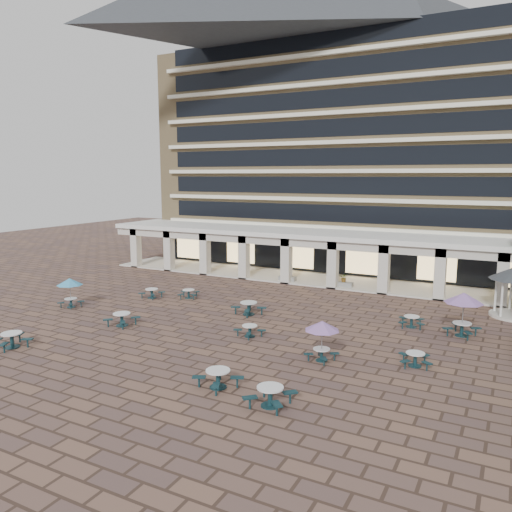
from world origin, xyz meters
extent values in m
plane|color=brown|center=(0.00, 0.00, 0.00)|extent=(120.00, 120.00, 0.00)
cube|color=tan|center=(0.00, 25.50, 11.00)|extent=(40.00, 15.00, 22.00)
cube|color=silver|center=(0.00, 17.75, 4.50)|extent=(36.80, 0.50, 0.35)
cube|color=black|center=(0.00, 17.98, 5.80)|extent=(35.20, 0.05, 1.60)
cube|color=silver|center=(0.00, 17.75, 7.10)|extent=(36.80, 0.50, 0.35)
cube|color=black|center=(0.00, 17.98, 8.40)|extent=(35.20, 0.05, 1.60)
cube|color=silver|center=(0.00, 17.75, 9.70)|extent=(36.80, 0.50, 0.35)
cube|color=black|center=(0.00, 17.98, 11.00)|extent=(35.20, 0.05, 1.60)
cube|color=silver|center=(0.00, 17.75, 12.30)|extent=(36.80, 0.50, 0.35)
cube|color=black|center=(0.00, 17.98, 13.60)|extent=(35.20, 0.05, 1.60)
cube|color=silver|center=(0.00, 17.75, 14.90)|extent=(36.80, 0.50, 0.35)
cube|color=black|center=(0.00, 17.98, 16.20)|extent=(35.20, 0.05, 1.60)
cube|color=silver|center=(0.00, 17.75, 17.50)|extent=(36.80, 0.50, 0.35)
cube|color=black|center=(0.00, 17.98, 18.80)|extent=(35.20, 0.05, 1.60)
cube|color=silver|center=(0.00, 17.75, 20.10)|extent=(36.80, 0.50, 0.35)
cube|color=black|center=(0.00, 17.98, 21.40)|extent=(35.20, 0.05, 1.60)
cube|color=white|center=(0.00, 15.00, 4.20)|extent=(42.00, 6.60, 0.40)
cube|color=beige|center=(0.00, 12.15, 3.75)|extent=(42.00, 0.30, 0.90)
cube|color=black|center=(0.00, 17.70, 1.80)|extent=(38.00, 0.15, 3.20)
cube|color=beige|center=(0.00, 15.00, 0.06)|extent=(42.00, 6.00, 0.12)
cube|color=beige|center=(-19.00, 12.40, 2.00)|extent=(0.80, 0.80, 4.00)
cube|color=beige|center=(-14.78, 12.40, 2.00)|extent=(0.80, 0.80, 4.00)
cube|color=beige|center=(-10.56, 12.40, 2.00)|extent=(0.80, 0.80, 4.00)
cube|color=beige|center=(-6.33, 12.40, 2.00)|extent=(0.80, 0.80, 4.00)
cube|color=beige|center=(-2.11, 12.40, 2.00)|extent=(0.80, 0.80, 4.00)
cube|color=beige|center=(2.11, 12.40, 2.00)|extent=(0.80, 0.80, 4.00)
cube|color=beige|center=(6.33, 12.40, 2.00)|extent=(0.80, 0.80, 4.00)
cube|color=beige|center=(10.56, 12.40, 2.00)|extent=(0.80, 0.80, 4.00)
cube|color=beige|center=(14.78, 12.40, 2.00)|extent=(0.80, 0.80, 4.00)
cube|color=#FFD88C|center=(-16.00, 17.55, 1.60)|extent=(3.20, 0.08, 2.40)
cube|color=#FFD88C|center=(-9.60, 17.55, 1.60)|extent=(3.20, 0.08, 2.40)
cube|color=#FFD88C|center=(-3.20, 17.55, 1.60)|extent=(3.20, 0.08, 2.40)
cube|color=#FFD88C|center=(3.20, 17.55, 1.60)|extent=(3.20, 0.08, 2.40)
cube|color=#FFD88C|center=(9.60, 17.55, 1.60)|extent=(3.20, 0.08, 2.40)
cylinder|color=#122E37|center=(-6.06, -3.83, 0.02)|extent=(0.75, 0.75, 0.04)
cylinder|color=#122E37|center=(-6.06, -3.83, 0.35)|extent=(0.19, 0.19, 0.71)
cylinder|color=white|center=(-6.06, -3.83, 0.78)|extent=(1.07, 1.07, 0.05)
cube|color=#122E37|center=(-5.48, -3.23, 0.47)|extent=(0.63, 0.63, 0.05)
cylinder|color=#122E37|center=(-5.48, -3.23, 0.23)|extent=(0.09, 0.09, 0.45)
cube|color=#122E37|center=(-6.66, -3.24, 0.47)|extent=(0.63, 0.63, 0.05)
cylinder|color=#122E37|center=(-6.66, -3.24, 0.23)|extent=(0.09, 0.09, 0.45)
cube|color=#122E37|center=(-6.65, -4.42, 0.47)|extent=(0.63, 0.63, 0.05)
cylinder|color=#122E37|center=(-6.65, -4.42, 0.23)|extent=(0.09, 0.09, 0.45)
cube|color=#122E37|center=(-5.47, -4.41, 0.47)|extent=(0.63, 0.63, 0.05)
cylinder|color=#122E37|center=(-5.47, -4.41, 0.23)|extent=(0.09, 0.09, 0.45)
cylinder|color=#122E37|center=(-8.59, -9.66, 0.02)|extent=(0.77, 0.77, 0.04)
cylinder|color=#122E37|center=(-8.59, -9.66, 0.36)|extent=(0.20, 0.20, 0.72)
cylinder|color=white|center=(-8.59, -9.66, 0.80)|extent=(1.09, 1.09, 0.05)
cube|color=#122E37|center=(-7.83, -9.28, 0.48)|extent=(0.68, 0.54, 0.05)
cylinder|color=#122E37|center=(-7.83, -9.28, 0.23)|extent=(0.09, 0.09, 0.46)
cube|color=#122E37|center=(-8.98, -8.90, 0.48)|extent=(0.54, 0.68, 0.05)
cylinder|color=#122E37|center=(-8.98, -8.90, 0.23)|extent=(0.09, 0.09, 0.46)
cube|color=#122E37|center=(-8.21, -10.42, 0.48)|extent=(0.54, 0.68, 0.05)
cylinder|color=#122E37|center=(-8.21, -10.42, 0.23)|extent=(0.09, 0.09, 0.46)
cylinder|color=#122E37|center=(4.17, -8.86, 0.02)|extent=(0.76, 0.76, 0.04)
cylinder|color=#122E37|center=(4.17, -8.86, 0.36)|extent=(0.20, 0.20, 0.72)
cylinder|color=white|center=(4.17, -8.86, 0.79)|extent=(1.09, 1.09, 0.05)
cube|color=#122E37|center=(4.93, -8.49, 0.48)|extent=(0.67, 0.54, 0.05)
cylinder|color=#122E37|center=(4.93, -8.49, 0.23)|extent=(0.09, 0.09, 0.46)
cube|color=#122E37|center=(3.80, -8.10, 0.48)|extent=(0.54, 0.67, 0.05)
cylinder|color=#122E37|center=(3.80, -8.10, 0.23)|extent=(0.09, 0.09, 0.46)
cube|color=#122E37|center=(3.41, -9.23, 0.48)|extent=(0.67, 0.54, 0.05)
cylinder|color=#122E37|center=(3.41, -9.23, 0.23)|extent=(0.09, 0.09, 0.46)
cube|color=#122E37|center=(4.54, -9.62, 0.48)|extent=(0.54, 0.67, 0.05)
cylinder|color=#122E37|center=(4.54, -9.62, 0.23)|extent=(0.09, 0.09, 0.46)
cylinder|color=#122E37|center=(7.01, -9.41, 0.02)|extent=(0.77, 0.77, 0.04)
cylinder|color=#122E37|center=(7.01, -9.41, 0.36)|extent=(0.20, 0.20, 0.73)
cylinder|color=white|center=(7.01, -9.41, 0.80)|extent=(1.10, 1.10, 0.06)
cube|color=#122E37|center=(7.63, -8.82, 0.49)|extent=(0.65, 0.64, 0.06)
cylinder|color=#122E37|center=(7.63, -8.82, 0.23)|extent=(0.09, 0.09, 0.46)
cube|color=#122E37|center=(6.42, -8.79, 0.49)|extent=(0.64, 0.65, 0.06)
cylinder|color=#122E37|center=(6.42, -8.79, 0.23)|extent=(0.09, 0.09, 0.46)
cube|color=#122E37|center=(6.39, -10.01, 0.49)|extent=(0.65, 0.64, 0.06)
cylinder|color=#122E37|center=(6.39, -10.01, 0.23)|extent=(0.09, 0.09, 0.46)
cube|color=#122E37|center=(7.61, -10.03, 0.49)|extent=(0.64, 0.65, 0.06)
cylinder|color=#122E37|center=(7.61, -10.03, 0.23)|extent=(0.09, 0.09, 0.46)
cylinder|color=#122E37|center=(-12.40, -2.14, 0.02)|extent=(0.60, 0.60, 0.03)
cylinder|color=#122E37|center=(-12.40, -2.14, 0.28)|extent=(0.16, 0.16, 0.57)
cylinder|color=white|center=(-12.40, -2.14, 0.63)|extent=(0.86, 0.86, 0.04)
cube|color=#122E37|center=(-11.93, -1.66, 0.38)|extent=(0.50, 0.51, 0.04)
cylinder|color=#122E37|center=(-11.93, -1.66, 0.18)|extent=(0.07, 0.07, 0.36)
cube|color=#122E37|center=(-12.88, -1.67, 0.38)|extent=(0.51, 0.50, 0.04)
cylinder|color=#122E37|center=(-12.88, -1.67, 0.18)|extent=(0.07, 0.07, 0.36)
cube|color=#122E37|center=(-12.87, -2.62, 0.38)|extent=(0.50, 0.51, 0.04)
cylinder|color=#122E37|center=(-12.87, -2.62, 0.18)|extent=(0.07, 0.07, 0.36)
cube|color=#122E37|center=(-11.92, -2.61, 0.38)|extent=(0.51, 0.50, 0.04)
cylinder|color=#122E37|center=(-11.92, -2.61, 0.18)|extent=(0.07, 0.07, 0.36)
cylinder|color=gray|center=(-12.40, -2.14, 1.03)|extent=(0.04, 0.04, 2.07)
cone|color=#3C98CC|center=(-12.40, -2.14, 1.85)|extent=(1.81, 1.81, 0.47)
cylinder|color=#122E37|center=(-0.25, 2.10, 0.02)|extent=(0.80, 0.80, 0.05)
cylinder|color=#122E37|center=(-0.25, 2.10, 0.38)|extent=(0.21, 0.21, 0.75)
cylinder|color=white|center=(-0.25, 2.10, 0.83)|extent=(1.14, 1.14, 0.06)
cube|color=#122E37|center=(0.57, 2.43, 0.50)|extent=(0.70, 0.53, 0.06)
cylinder|color=#122E37|center=(0.57, 2.43, 0.24)|extent=(0.09, 0.09, 0.48)
cube|color=#122E37|center=(-0.58, 2.93, 0.50)|extent=(0.53, 0.70, 0.06)
cylinder|color=#122E37|center=(-0.58, 2.93, 0.24)|extent=(0.09, 0.09, 0.48)
cube|color=#122E37|center=(-1.08, 1.77, 0.50)|extent=(0.70, 0.53, 0.06)
cylinder|color=#122E37|center=(-1.08, 1.77, 0.24)|extent=(0.09, 0.09, 0.48)
cube|color=#122E37|center=(0.08, 1.27, 0.50)|extent=(0.53, 0.70, 0.06)
cylinder|color=#122E37|center=(0.08, 1.27, 0.24)|extent=(0.09, 0.09, 0.48)
cylinder|color=#122E37|center=(7.10, -3.67, 0.02)|extent=(0.60, 0.60, 0.03)
cylinder|color=#122E37|center=(7.10, -3.67, 0.28)|extent=(0.15, 0.15, 0.56)
cylinder|color=white|center=(7.10, -3.67, 0.62)|extent=(0.85, 0.85, 0.04)
cube|color=#122E37|center=(7.67, -3.32, 0.38)|extent=(0.53, 0.45, 0.04)
cylinder|color=#122E37|center=(7.67, -3.32, 0.18)|extent=(0.07, 0.07, 0.36)
cube|color=#122E37|center=(6.75, -3.10, 0.38)|extent=(0.45, 0.53, 0.04)
cylinder|color=#122E37|center=(6.75, -3.10, 0.18)|extent=(0.07, 0.07, 0.36)
cube|color=#122E37|center=(6.53, -4.01, 0.38)|extent=(0.53, 0.45, 0.04)
cylinder|color=#122E37|center=(6.53, -4.01, 0.18)|extent=(0.07, 0.07, 0.36)
cube|color=#122E37|center=(7.44, -4.23, 0.38)|extent=(0.45, 0.53, 0.04)
cylinder|color=#122E37|center=(7.44, -4.23, 0.18)|extent=(0.07, 0.07, 0.36)
cylinder|color=gray|center=(7.10, -3.67, 1.02)|extent=(0.04, 0.04, 2.05)
cone|color=#8C62A9|center=(7.10, -3.67, 1.84)|extent=(1.79, 1.79, 0.47)
cylinder|color=#122E37|center=(11.44, -2.21, 0.02)|extent=(0.64, 0.64, 0.04)
cylinder|color=#122E37|center=(11.44, -2.21, 0.30)|extent=(0.17, 0.17, 0.61)
cylinder|color=white|center=(11.44, -2.21, 0.67)|extent=(0.92, 0.92, 0.05)
cube|color=#122E37|center=(11.80, -1.59, 0.40)|extent=(0.48, 0.57, 0.05)
cylinder|color=#122E37|center=(11.80, -1.59, 0.19)|extent=(0.07, 0.07, 0.39)
cube|color=#122E37|center=(10.82, -1.85, 0.40)|extent=(0.57, 0.48, 0.05)
cylinder|color=#122E37|center=(10.82, -1.85, 0.19)|extent=(0.07, 0.07, 0.39)
cube|color=#122E37|center=(11.08, -2.83, 0.40)|extent=(0.48, 0.57, 0.05)
cylinder|color=#122E37|center=(11.08, -2.83, 0.19)|extent=(0.07, 0.07, 0.39)
cube|color=#122E37|center=(12.06, -2.57, 0.40)|extent=(0.57, 0.48, 0.05)
cylinder|color=#122E37|center=(12.06, -2.57, 0.19)|extent=(0.07, 0.07, 0.39)
cylinder|color=#122E37|center=(-6.49, 3.94, 0.02)|extent=(0.63, 0.63, 0.04)
cylinder|color=#122E37|center=(-6.49, 3.94, 0.30)|extent=(0.16, 0.16, 0.60)
cylinder|color=white|center=(-6.49, 3.94, 0.66)|extent=(0.90, 0.90, 0.05)
cube|color=#122E37|center=(-6.22, 4.59, 0.40)|extent=(0.42, 0.56, 0.05)
cylinder|color=#122E37|center=(-6.22, 4.59, 0.19)|extent=(0.07, 0.07, 0.38)
cube|color=#122E37|center=(-7.14, 4.21, 0.40)|extent=(0.56, 0.42, 0.05)
cylinder|color=#122E37|center=(-7.14, 4.21, 0.19)|extent=(0.07, 0.07, 0.38)
cube|color=#122E37|center=(-6.76, 3.29, 0.40)|extent=(0.42, 0.56, 0.05)
cylinder|color=#122E37|center=(-6.76, 3.29, 0.19)|extent=(0.07, 0.07, 0.38)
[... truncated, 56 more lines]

